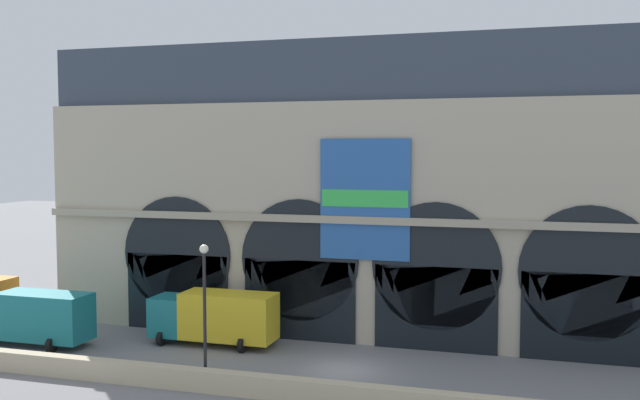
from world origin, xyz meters
TOP-DOWN VIEW (x-y plane):
  - ground_plane at (0.00, 0.00)m, footprint 200.00×200.00m
  - quay_parapet_wall at (0.00, -5.05)m, footprint 90.00×0.70m
  - station_building at (0.03, 7.08)m, footprint 42.31×4.57m
  - box_truck_west at (-18.81, -0.56)m, footprint 7.50×2.91m
  - box_truck_midwest at (-8.48, 2.51)m, footprint 7.50×2.91m
  - street_lamp_quayside at (-5.83, -4.25)m, footprint 0.44×0.44m

SIDE VIEW (x-z plane):
  - ground_plane at x=0.00m, z-range 0.00..0.00m
  - quay_parapet_wall at x=0.00m, z-range 0.00..1.04m
  - box_truck_west at x=-18.81m, z-range 0.14..3.26m
  - box_truck_midwest at x=-8.48m, z-range 0.14..3.26m
  - street_lamp_quayside at x=-5.83m, z-range 0.96..7.86m
  - station_building at x=0.03m, z-range -0.33..17.71m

